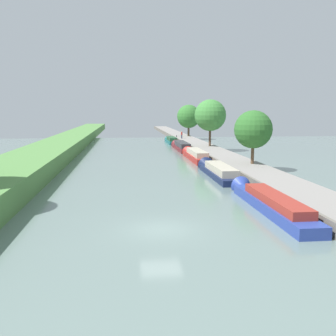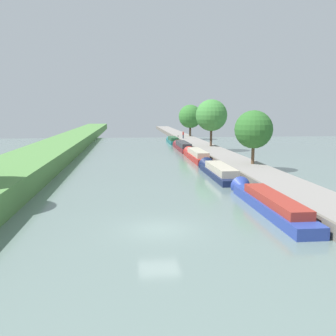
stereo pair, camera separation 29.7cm
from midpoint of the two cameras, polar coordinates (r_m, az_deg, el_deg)
name	(u,v)px [view 1 (the left image)]	position (r m, az deg, el deg)	size (l,w,h in m)	color
ground_plane	(161,229)	(23.72, -1.41, -9.00)	(160.00, 160.00, 0.00)	slate
stone_quay	(312,217)	(26.14, 20.01, -6.77)	(0.25, 260.00, 0.96)	#6B665B
narrowboat_blue	(269,202)	(29.18, 14.26, -4.81)	(1.88, 13.94, 1.84)	#283D93
narrowboat_navy	(218,171)	(42.97, 7.08, -0.41)	(2.15, 12.80, 2.07)	#141E42
narrowboat_red	(195,155)	(56.95, 3.88, 1.89)	(2.00, 13.58, 2.07)	maroon
narrowboat_maroon	(181,146)	(71.23, 1.81, 3.21)	(1.99, 14.57, 2.11)	maroon
narrowboat_teal	(171,140)	(85.60, 0.35, 4.07)	(1.89, 10.99, 1.96)	#195B60
tree_rightbank_midnear	(253,129)	(46.18, 12.22, 5.54)	(4.42, 4.42, 6.22)	brown
tree_rightbank_midfar	(210,115)	(67.93, 6.09, 7.69)	(5.44, 5.44, 8.08)	#4C3828
tree_rightbank_far	(189,116)	(94.71, 2.95, 7.56)	(5.61, 5.61, 7.55)	#4C3828
person_walking	(182,135)	(86.59, 1.92, 4.93)	(0.34, 0.34, 1.66)	#282D42
mooring_bollard_far	(177,136)	(90.94, 1.17, 4.69)	(0.16, 0.16, 0.45)	black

